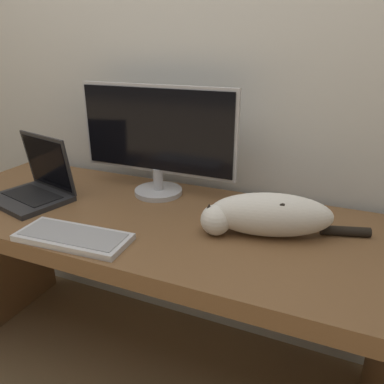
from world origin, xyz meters
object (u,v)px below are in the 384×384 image
at_px(monitor, 157,138).
at_px(external_keyboard, 73,237).
at_px(laptop, 35,187).
at_px(cat, 266,214).

height_order(monitor, external_keyboard, monitor).
height_order(laptop, cat, laptop).
bearing_deg(cat, laptop, 168.05).
height_order(monitor, laptop, monitor).
distance_m(monitor, external_keyboard, 0.51).
xyz_separation_m(monitor, external_keyboard, (-0.06, -0.45, -0.23)).
distance_m(laptop, external_keyboard, 0.42).
relative_size(monitor, laptop, 1.94).
relative_size(laptop, external_keyboard, 0.91).
distance_m(laptop, cat, 0.91).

